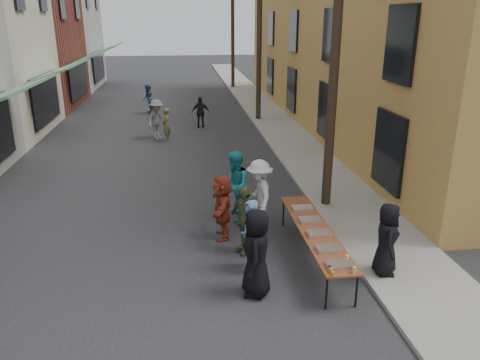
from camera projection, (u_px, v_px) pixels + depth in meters
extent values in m
plane|color=#28282B|center=(175.00, 268.00, 10.20)|extent=(120.00, 120.00, 0.00)
cube|color=gray|center=(271.00, 119.00, 24.82)|extent=(2.20, 60.00, 0.10)
cube|color=maroon|center=(2.00, 38.00, 27.36)|extent=(8.00, 8.00, 8.00)
cube|color=gray|center=(38.00, 26.00, 34.69)|extent=(8.00, 8.00, 9.00)
cube|color=gold|center=(399.00, 21.00, 22.98)|extent=(10.00, 28.00, 10.00)
cylinder|color=#2D2116|center=(336.00, 45.00, 12.03)|extent=(0.26, 0.26, 9.00)
cylinder|color=#2D2116|center=(259.00, 31.00, 23.27)|extent=(0.26, 0.26, 9.00)
cylinder|color=#2D2116|center=(233.00, 26.00, 34.51)|extent=(0.26, 0.26, 9.00)
cube|color=maroon|center=(315.00, 230.00, 10.32)|extent=(0.70, 4.00, 0.04)
cylinder|color=black|center=(327.00, 293.00, 8.65)|extent=(0.04, 0.04, 0.71)
cylinder|color=black|center=(357.00, 291.00, 8.72)|extent=(0.04, 0.04, 0.71)
cylinder|color=black|center=(283.00, 213.00, 12.17)|extent=(0.04, 0.04, 0.71)
cylinder|color=black|center=(305.00, 212.00, 12.24)|extent=(0.04, 0.04, 0.71)
cube|color=maroon|center=(339.00, 265.00, 8.76)|extent=(0.50, 0.33, 0.08)
cube|color=#B2B2B7|center=(329.00, 249.00, 9.37)|extent=(0.50, 0.33, 0.08)
cube|color=tan|center=(319.00, 234.00, 10.02)|extent=(0.50, 0.33, 0.08)
cube|color=#B2B2B7|center=(310.00, 220.00, 10.68)|extent=(0.50, 0.33, 0.08)
cube|color=tan|center=(302.00, 208.00, 11.33)|extent=(0.50, 0.33, 0.08)
cylinder|color=#A57F26|center=(333.00, 274.00, 8.45)|extent=(0.07, 0.07, 0.08)
cylinder|color=#A57F26|center=(331.00, 271.00, 8.54)|extent=(0.07, 0.07, 0.08)
cylinder|color=#A57F26|center=(330.00, 268.00, 8.64)|extent=(0.07, 0.07, 0.08)
cylinder|color=tan|center=(354.00, 270.00, 8.54)|extent=(0.08, 0.08, 0.12)
imported|color=black|center=(256.00, 253.00, 8.99)|extent=(0.74, 0.97, 1.78)
imported|color=#5480A3|center=(250.00, 236.00, 9.86)|extent=(0.41, 0.60, 1.61)
imported|color=teal|center=(235.00, 186.00, 12.38)|extent=(0.78, 0.97, 1.89)
imported|color=silver|center=(259.00, 195.00, 11.83)|extent=(0.72, 1.21, 1.84)
imported|color=#546138|center=(244.00, 220.00, 10.64)|extent=(0.82, 1.02, 1.63)
imported|color=#9D3522|center=(222.00, 207.00, 11.37)|extent=(0.59, 1.52, 1.61)
imported|color=black|center=(387.00, 239.00, 9.57)|extent=(0.68, 0.87, 1.56)
imported|color=slate|center=(157.00, 119.00, 20.80)|extent=(1.20, 1.28, 1.74)
imported|color=black|center=(201.00, 112.00, 22.89)|extent=(0.90, 0.39, 1.51)
imported|color=olive|center=(166.00, 125.00, 20.35)|extent=(0.38, 0.55, 1.46)
imported|color=#425C81|center=(148.00, 99.00, 26.16)|extent=(0.75, 0.89, 1.64)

